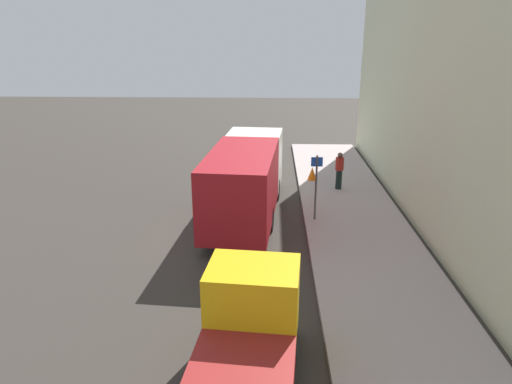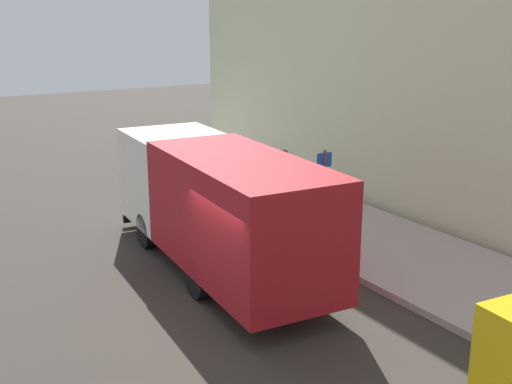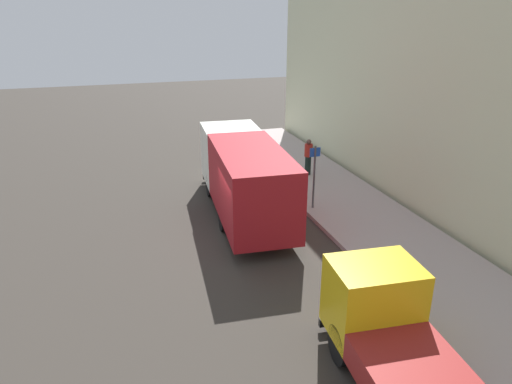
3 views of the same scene
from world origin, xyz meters
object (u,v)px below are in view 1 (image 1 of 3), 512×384
Objects in this scene: large_utility_truck at (246,177)px; traffic_cone_orange at (312,173)px; street_sign_post at (316,182)px; pedestrian_walking at (339,170)px; small_flatbed_truck at (246,345)px.

large_utility_truck is 5.64m from traffic_cone_orange.
pedestrian_walking is at bearing 69.39° from street_sign_post.
pedestrian_walking is 0.68× the size of street_sign_post.
large_utility_truck is 4.79× the size of pedestrian_walking.
street_sign_post is at bearing -8.17° from large_utility_truck.
small_flatbed_truck is (0.54, -9.67, -0.62)m from large_utility_truck.
large_utility_truck is at bearing 98.27° from small_flatbed_truck.
traffic_cone_orange is 0.25× the size of street_sign_post.
large_utility_truck reaches higher than traffic_cone_orange.
small_flatbed_truck reaches higher than pedestrian_walking.
street_sign_post reaches higher than small_flatbed_truck.
small_flatbed_truck is at bearing 177.04° from pedestrian_walking.
street_sign_post is (2.72, -0.61, -0.00)m from large_utility_truck.
large_utility_truck is at bearing 140.56° from pedestrian_walking.
street_sign_post is (-0.31, -5.22, 1.19)m from traffic_cone_orange.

